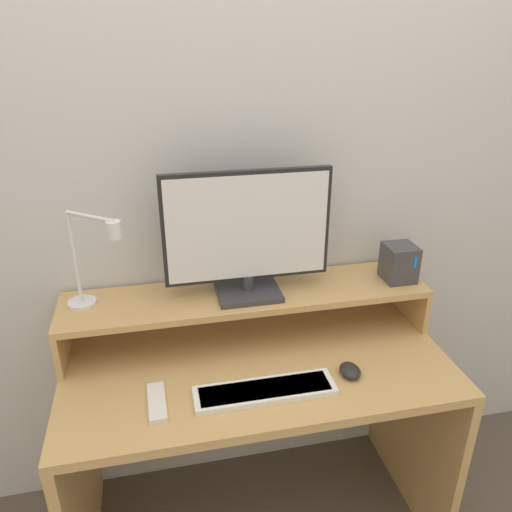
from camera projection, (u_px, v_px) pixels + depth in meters
wall_back at (237, 169)px, 1.64m from camera, size 6.00×0.05×2.50m
desk at (258, 413)px, 1.66m from camera, size 1.21×0.59×0.71m
monitor_shelf at (247, 299)px, 1.66m from camera, size 1.21×0.26×0.17m
monitor at (247, 234)px, 1.55m from camera, size 0.53×0.17×0.41m
desk_lamp at (92, 263)px, 1.48m from camera, size 0.20×0.17×0.31m
router_dock at (399, 263)px, 1.71m from camera, size 0.10×0.11×0.13m
keyboard at (265, 391)px, 1.44m from camera, size 0.41×0.11×0.02m
mouse at (350, 371)px, 1.51m from camera, size 0.06×0.08×0.03m
remote_control at (157, 402)px, 1.40m from camera, size 0.05×0.16×0.02m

